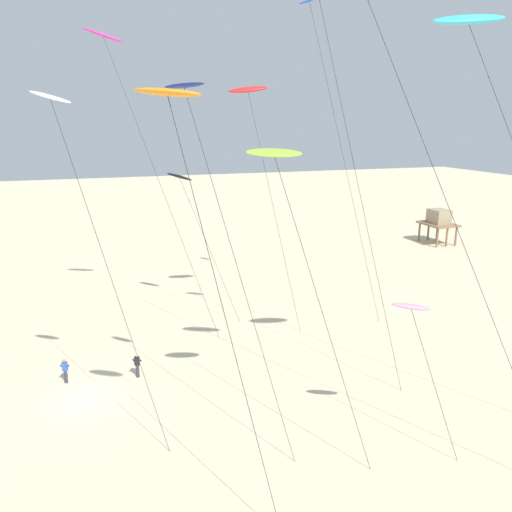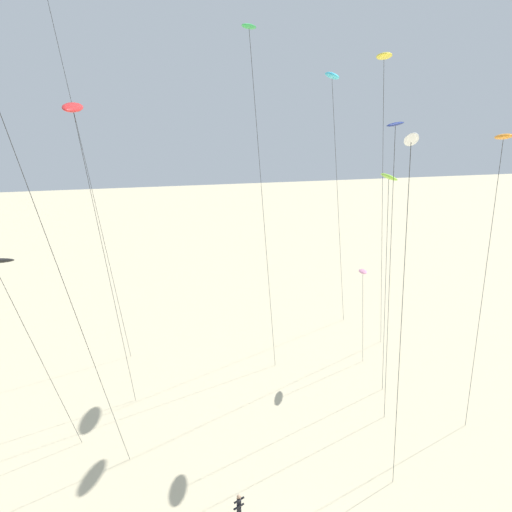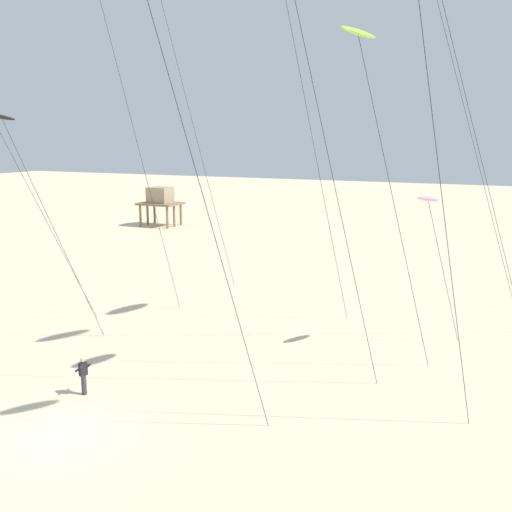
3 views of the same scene
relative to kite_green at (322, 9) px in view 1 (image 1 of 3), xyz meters
The scene contains 15 objects.
ground_plane 26.52m from the kite_green, 98.42° to the right, with size 260.00×260.00×0.00m, color beige.
kite_green is the anchor object (origin of this frame).
kite_orange 14.63m from the kite_green, 47.35° to the right, with size 3.38×4.76×17.64m.
kite_navy 10.81m from the kite_green, 61.94° to the right, with size 4.01×5.27×18.14m.
kite_cyan 8.22m from the kite_green, 30.53° to the left, with size 6.57×9.81×21.36m.
kite_pink 16.85m from the kite_green, ahead, with size 2.20×3.33×8.18m.
kite_white 15.22m from the kite_green, 82.53° to the right, with size 3.57×5.18×17.89m.
kite_blue 11.61m from the kite_green, 157.63° to the left, with size 4.76×6.25×25.61m.
kite_red 10.50m from the kite_green, behind, with size 3.29×5.12×19.19m.
kite_lime 11.01m from the kite_green, 38.47° to the right, with size 3.57×5.43×15.41m.
kite_black 18.03m from the kite_green, 156.96° to the right, with size 3.90×5.26×12.52m.
kite_magenta 16.91m from the kite_green, 139.77° to the right, with size 5.49×8.44×23.05m.
kite_flyer_nearest 24.37m from the kite_green, 109.24° to the right, with size 0.64×0.65×1.67m.
kite_flyer_middle 26.79m from the kite_green, 106.35° to the right, with size 0.57×0.60×1.67m.
stilt_house 47.71m from the kite_green, 131.64° to the left, with size 4.92×3.81×4.79m.
Camera 1 is at (29.16, 1.13, 16.41)m, focal length 34.94 mm.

